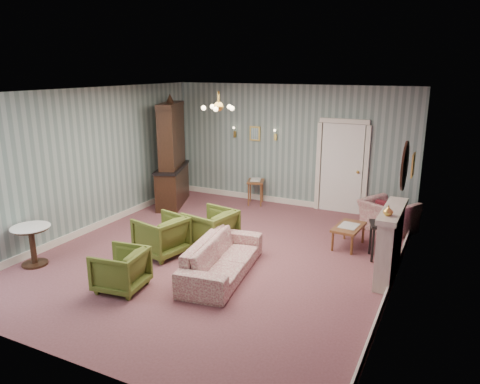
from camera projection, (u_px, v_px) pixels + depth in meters
The scene contains 27 objects.
floor at pixel (220, 254), 8.21m from camera, with size 7.00×7.00×0.00m, color brown.
ceiling at pixel (218, 91), 7.44m from camera, with size 7.00×7.00×0.00m, color white.
wall_back at pixel (289, 146), 10.85m from camera, with size 6.00×6.00×0.00m, color slate.
wall_front at pixel (61, 246), 4.80m from camera, with size 6.00×6.00×0.00m, color slate.
wall_left at pixel (89, 161), 9.10m from camera, with size 7.00×7.00×0.00m, color slate.
wall_right at pixel (401, 198), 6.55m from camera, with size 7.00×7.00×0.00m, color slate.
wall_right_floral at pixel (400, 198), 6.55m from camera, with size 7.00×7.00×0.00m, color #A15070.
door at pixel (342, 167), 10.36m from camera, with size 1.12×0.12×2.16m, color white, non-canonical shape.
olive_chair_a at pixel (120, 268), 6.83m from camera, with size 0.69×0.65×0.71m, color #505C20.
olive_chair_b at pixel (161, 234), 8.10m from camera, with size 0.77×0.72×0.80m, color #505C20.
olive_chair_c at pixel (211, 227), 8.39m from camera, with size 0.80×0.75×0.82m, color #505C20.
sofa_chintz at pixel (222, 252), 7.30m from camera, with size 2.04×0.60×0.80m, color #8E3947.
wingback_chair at pixel (388, 211), 9.28m from camera, with size 0.99×0.64×0.86m, color #8E3947.
dresser at pixel (171, 152), 10.86m from camera, with size 0.55×1.58×2.63m, color black, non-canonical shape.
fireplace at pixel (390, 243), 7.19m from camera, with size 0.30×1.40×1.16m, color beige, non-canonical shape.
mantel_vase at pixel (388, 211), 6.67m from camera, with size 0.15×0.15×0.15m, color gold.
oval_mirror at pixel (404, 166), 6.80m from camera, with size 0.04×0.76×0.84m, color white, non-canonical shape.
framed_print at pixel (413, 165), 8.03m from camera, with size 0.04×0.34×0.42m, color gold, non-canonical shape.
coffee_table at pixel (348, 236), 8.51m from camera, with size 0.45×0.82×0.42m, color brown, non-canonical shape.
side_table_black at pixel (382, 241), 7.92m from camera, with size 0.44×0.44×0.67m, color black, non-canonical shape.
pedestal_table at pixel (33, 246), 7.68m from camera, with size 0.64×0.64×0.70m, color black, non-canonical shape.
nesting_table at pixel (256, 191), 11.16m from camera, with size 0.39×0.50×0.65m, color brown, non-canonical shape.
gilt_mirror_back at pixel (255, 134), 11.13m from camera, with size 0.28×0.06×0.36m, color gold, non-canonical shape.
sconce_left at pixel (234, 132), 11.35m from camera, with size 0.16×0.12×0.30m, color gold, non-canonical shape.
sconce_right at pixel (275, 135), 10.88m from camera, with size 0.16×0.12×0.30m, color gold, non-canonical shape.
chandelier at pixel (219, 108), 7.51m from camera, with size 0.56×0.56×0.36m, color gold, non-canonical shape.
burgundy_cushion at pixel (385, 210), 9.16m from camera, with size 0.38×0.10×0.38m, color #5C171F.
Camera 1 is at (3.68, -6.67, 3.28)m, focal length 33.83 mm.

